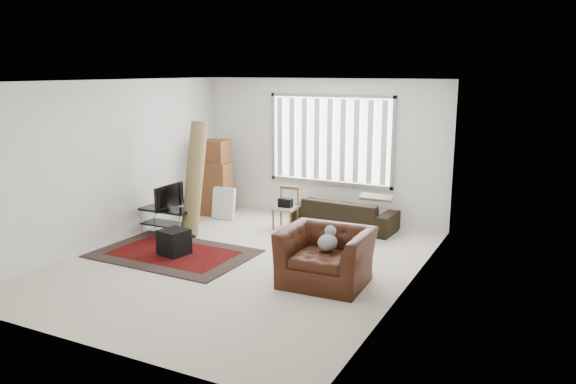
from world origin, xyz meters
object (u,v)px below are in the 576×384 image
Objects in this scene: sofa at (345,209)px; tv_stand at (167,216)px; side_chair at (286,206)px; armchair at (326,253)px; moving_boxes at (216,180)px.

tv_stand is at bearing 37.01° from sofa.
armchair reaches higher than side_chair.
moving_boxes is 1.24× the size of armchair.
side_chair is at bearing -9.80° from moving_boxes.
moving_boxes is at bearing 141.85° from armchair.
tv_stand is at bearing -88.89° from moving_boxes.
moving_boxes is at bearing 91.11° from tv_stand.
tv_stand is at bearing 163.13° from armchair.
moving_boxes reaches higher than sofa.
tv_stand is 1.24× the size of side_chair.
armchair is (3.42, -0.89, 0.10)m from tv_stand.
moving_boxes is at bearing 6.97° from sofa.
side_chair is at bearing 29.25° from sofa.
sofa is at bearing 103.51° from armchair.
armchair is at bearing -35.91° from moving_boxes.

